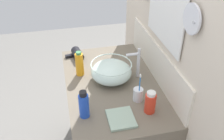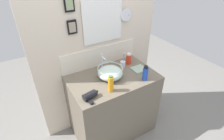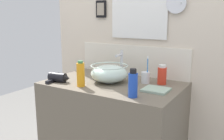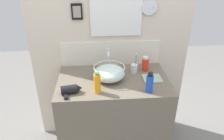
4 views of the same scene
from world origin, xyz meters
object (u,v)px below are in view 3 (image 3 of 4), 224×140
at_px(glass_bowl_sink, 110,73).
at_px(faucet, 121,62).
at_px(shampoo_bottle, 81,74).
at_px(toothbrush_cup, 145,77).
at_px(lotion_bottle, 133,84).
at_px(hand_towel, 156,90).
at_px(hair_drier, 59,78).
at_px(soap_dispenser, 162,75).

xyz_separation_m(glass_bowl_sink, faucet, (0.00, 0.18, 0.06)).
height_order(faucet, shampoo_bottle, faucet).
height_order(toothbrush_cup, lotion_bottle, toothbrush_cup).
xyz_separation_m(shampoo_bottle, hand_towel, (0.52, 0.18, -0.08)).
distance_m(glass_bowl_sink, hair_drier, 0.40).
relative_size(faucet, lotion_bottle, 1.24).
height_order(hair_drier, hand_towel, hair_drier).
xyz_separation_m(lotion_bottle, shampoo_bottle, (-0.44, 0.03, 0.00)).
distance_m(glass_bowl_sink, soap_dispenser, 0.40).
relative_size(toothbrush_cup, shampoo_bottle, 1.10).
xyz_separation_m(glass_bowl_sink, hair_drier, (-0.34, -0.21, -0.04)).
height_order(toothbrush_cup, hand_towel, toothbrush_cup).
height_order(hair_drier, toothbrush_cup, toothbrush_cup).
bearing_deg(glass_bowl_sink, toothbrush_cup, 24.37).
distance_m(faucet, hair_drier, 0.53).
relative_size(shampoo_bottle, soap_dispenser, 1.28).
relative_size(glass_bowl_sink, toothbrush_cup, 1.38).
bearing_deg(hand_towel, toothbrush_cup, 134.43).
bearing_deg(faucet, glass_bowl_sink, -90.00).
bearing_deg(toothbrush_cup, hair_drier, -151.43).
bearing_deg(toothbrush_cup, soap_dispenser, 17.68).
bearing_deg(hair_drier, lotion_bottle, -2.69).
xyz_separation_m(hair_drier, hand_towel, (0.74, 0.17, -0.03)).
distance_m(glass_bowl_sink, faucet, 0.19).
height_order(lotion_bottle, shampoo_bottle, shampoo_bottle).
relative_size(soap_dispenser, hand_towel, 0.86).
bearing_deg(faucet, lotion_bottle, -52.62).
bearing_deg(hand_towel, lotion_bottle, -110.81).
xyz_separation_m(faucet, lotion_bottle, (0.33, -0.43, -0.05)).
distance_m(toothbrush_cup, shampoo_bottle, 0.50).
bearing_deg(soap_dispenser, toothbrush_cup, -162.32).
distance_m(soap_dispenser, hand_towel, 0.20).
relative_size(faucet, shampoo_bottle, 1.21).
bearing_deg(lotion_bottle, toothbrush_cup, 101.05).
relative_size(faucet, hand_towel, 1.33).
bearing_deg(lotion_bottle, hair_drier, 177.31).
height_order(glass_bowl_sink, faucet, faucet).
bearing_deg(shampoo_bottle, lotion_bottle, -3.25).
relative_size(toothbrush_cup, lotion_bottle, 1.13).
bearing_deg(glass_bowl_sink, hand_towel, -4.95).
bearing_deg(hand_towel, faucet, 151.41).
distance_m(glass_bowl_sink, toothbrush_cup, 0.28).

